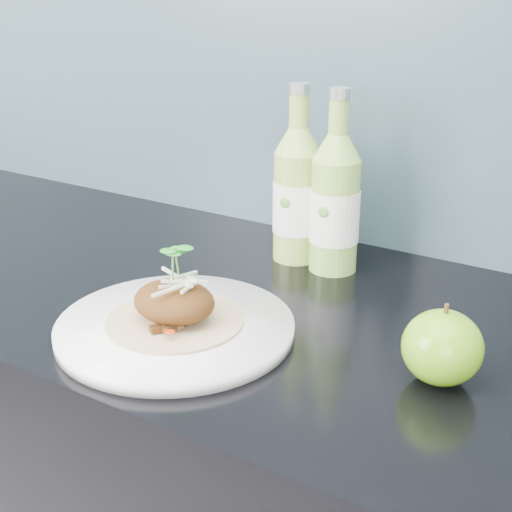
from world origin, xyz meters
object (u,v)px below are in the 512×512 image
Objects in this scene: green_apple at (442,347)px; cider_bottle_right at (335,204)px; cider_bottle_left at (297,195)px; dinner_plate at (175,328)px.

cider_bottle_right is (-0.24, 0.22, 0.06)m from green_apple.
green_apple is 0.40× the size of cider_bottle_right.
dinner_plate is at bearing -87.53° from cider_bottle_left.
cider_bottle_left is (-0.31, 0.23, 0.06)m from green_apple.
cider_bottle_left is 1.00× the size of cider_bottle_right.
dinner_plate is 3.49× the size of green_apple.
dinner_plate is 0.31m from cider_bottle_right.
cider_bottle_left reaches higher than dinner_plate.
cider_bottle_left is at bearing 89.75° from dinner_plate.
dinner_plate is 0.32m from green_apple.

